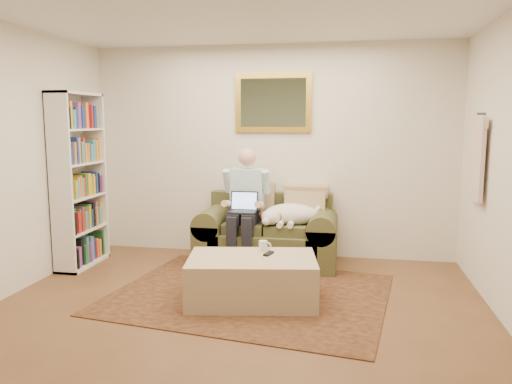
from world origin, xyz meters
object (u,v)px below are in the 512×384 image
(seated_man, at_px, (244,208))
(ottoman, at_px, (252,279))
(coffee_mug, at_px, (263,246))
(bookshelf, at_px, (79,180))
(sofa, at_px, (267,240))
(sleeping_dog, at_px, (291,214))
(laptop, at_px, (243,206))

(seated_man, bearing_deg, ottoman, -74.74)
(coffee_mug, distance_m, bookshelf, 2.38)
(sofa, height_order, coffee_mug, sofa)
(sleeping_dog, distance_m, coffee_mug, 0.97)
(ottoman, bearing_deg, seated_man, 105.26)
(laptop, height_order, sleeping_dog, laptop)
(laptop, height_order, ottoman, laptop)
(seated_man, distance_m, bookshelf, 1.93)
(sofa, bearing_deg, bookshelf, -167.91)
(sofa, distance_m, ottoman, 1.28)
(sofa, relative_size, coffee_mug, 16.20)
(sofa, relative_size, laptop, 5.15)
(sleeping_dog, bearing_deg, bookshelf, -171.22)
(laptop, xyz_separation_m, ottoman, (0.31, -1.06, -0.50))
(sofa, bearing_deg, laptop, -138.98)
(sleeping_dog, bearing_deg, seated_man, -172.87)
(seated_man, relative_size, coffee_mug, 13.63)
(ottoman, height_order, coffee_mug, coffee_mug)
(laptop, xyz_separation_m, sleeping_dog, (0.53, 0.13, -0.10))
(sleeping_dog, relative_size, bookshelf, 0.33)
(laptop, distance_m, ottoman, 1.22)
(seated_man, height_order, sleeping_dog, seated_man)
(seated_man, height_order, bookshelf, bookshelf)
(seated_man, height_order, ottoman, seated_man)
(seated_man, bearing_deg, coffee_mug, -67.26)
(seated_man, relative_size, bookshelf, 0.68)
(laptop, distance_m, coffee_mug, 0.93)
(seated_man, xyz_separation_m, laptop, (0.00, -0.06, 0.03))
(sofa, distance_m, sleeping_dog, 0.45)
(seated_man, bearing_deg, laptop, -90.00)
(sofa, relative_size, ottoman, 1.38)
(laptop, relative_size, coffee_mug, 3.14)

